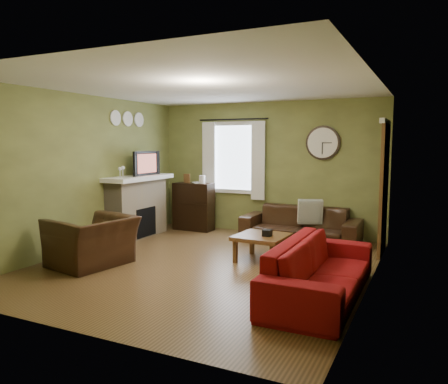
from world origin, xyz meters
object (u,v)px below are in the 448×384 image
at_px(bookshelf, 194,207).
at_px(armchair, 92,241).
at_px(coffee_table, 262,248).
at_px(sofa_red, 321,269).
at_px(sofa_brown, 300,224).

xyz_separation_m(bookshelf, armchair, (-0.03, -2.97, -0.13)).
bearing_deg(coffee_table, armchair, -148.29).
height_order(sofa_red, armchair, armchair).
bearing_deg(armchair, coffee_table, 131.90).
bearing_deg(sofa_brown, armchair, -128.36).
distance_m(sofa_brown, sofa_red, 2.96).
bearing_deg(sofa_red, coffee_table, 44.88).
distance_m(sofa_brown, coffee_table, 1.60).
distance_m(armchair, coffee_table, 2.53).
bearing_deg(armchair, sofa_red, 102.53).
height_order(bookshelf, sofa_brown, bookshelf).
height_order(bookshelf, armchair, bookshelf).
height_order(sofa_brown, armchair, armchair).
relative_size(bookshelf, armchair, 0.89).
bearing_deg(bookshelf, sofa_brown, -1.25).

